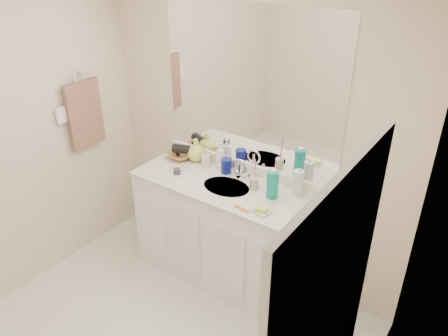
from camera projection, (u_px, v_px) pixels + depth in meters
wall_back at (248, 134)px, 3.33m from camera, size 2.60×0.02×2.40m
wall_right at (350, 318)px, 1.73m from camera, size 0.02×2.60×2.40m
vanity_cabinet at (228, 234)px, 3.49m from camera, size 1.50×0.55×0.85m
countertop at (228, 187)px, 3.29m from camera, size 1.52×0.57×0.03m
backsplash at (247, 167)px, 3.45m from camera, size 1.52×0.03×0.08m
sink_basin at (226, 188)px, 3.27m from camera, size 0.37×0.37×0.02m
faucet at (240, 171)px, 3.37m from camera, size 0.02×0.02×0.11m
mirror at (249, 89)px, 3.15m from camera, size 1.48×0.01×1.20m
blue_mug at (227, 166)px, 3.43m from camera, size 0.11×0.11×0.12m
tan_cup at (254, 183)px, 3.21m from camera, size 0.08×0.08×0.09m
toothbrush at (256, 171)px, 3.16m from camera, size 0.01×0.04×0.20m
mouthwash_bottle at (272, 185)px, 3.09m from camera, size 0.10×0.10×0.21m
clear_pump_bottle at (298, 183)px, 3.12m from camera, size 0.10×0.10×0.20m
soap_dish at (261, 212)px, 2.96m from camera, size 0.13×0.12×0.01m
green_soap at (261, 209)px, 2.95m from camera, size 0.09×0.07×0.03m
orange_comb at (241, 209)px, 3.00m from camera, size 0.13×0.04×0.01m
dark_jar at (177, 171)px, 3.43m from camera, size 0.08×0.08×0.04m
soap_bottle_white at (220, 155)px, 3.50m from camera, size 0.11×0.11×0.21m
soap_bottle_cream at (206, 157)px, 3.53m from camera, size 0.09×0.09×0.15m
soap_bottle_yellow at (196, 150)px, 3.60m from camera, size 0.19×0.19×0.19m
wicker_basket at (180, 155)px, 3.67m from camera, size 0.24×0.24×0.05m
hair_dryer at (182, 149)px, 3.63m from camera, size 0.17×0.12×0.08m
towel_ring at (77, 78)px, 3.43m from camera, size 0.01×0.11×0.11m
hand_towel at (85, 114)px, 3.56m from camera, size 0.04×0.32×0.55m
switch_plate at (61, 115)px, 3.40m from camera, size 0.01×0.08×0.13m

